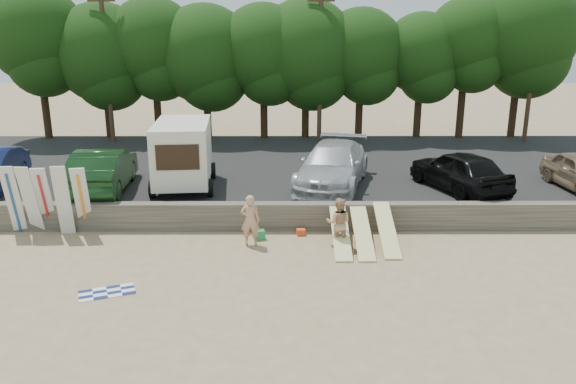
# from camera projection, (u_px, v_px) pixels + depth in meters

# --- Properties ---
(ground) EXTENTS (120.00, 120.00, 0.00)m
(ground) POSITION_uv_depth(u_px,v_px,m) (283.00, 262.00, 17.59)
(ground) COLOR tan
(ground) RESTS_ON ground
(seawall) EXTENTS (44.00, 0.50, 1.00)m
(seawall) POSITION_uv_depth(u_px,v_px,m) (284.00, 216.00, 20.33)
(seawall) COLOR #6B6356
(seawall) RESTS_ON ground
(parking_lot) EXTENTS (44.00, 14.50, 0.70)m
(parking_lot) POSITION_uv_depth(u_px,v_px,m) (284.00, 170.00, 27.57)
(parking_lot) COLOR #282828
(parking_lot) RESTS_ON ground
(treeline) EXTENTS (34.03, 6.46, 9.24)m
(treeline) POSITION_uv_depth(u_px,v_px,m) (278.00, 46.00, 32.70)
(treeline) COLOR #382616
(treeline) RESTS_ON parking_lot
(utility_poles) EXTENTS (25.80, 0.26, 9.00)m
(utility_poles) POSITION_uv_depth(u_px,v_px,m) (320.00, 58.00, 31.43)
(utility_poles) COLOR #473321
(utility_poles) RESTS_ON parking_lot
(box_trailer) EXTENTS (2.74, 4.45, 2.71)m
(box_trailer) POSITION_uv_depth(u_px,v_px,m) (183.00, 152.00, 22.86)
(box_trailer) COLOR silver
(box_trailer) RESTS_ON parking_lot
(car_1) EXTENTS (2.34, 5.51, 1.77)m
(car_1) POSITION_uv_depth(u_px,v_px,m) (103.00, 170.00, 22.54)
(car_1) COLOR #123314
(car_1) RESTS_ON parking_lot
(car_2) EXTENTS (3.91, 6.51, 1.77)m
(car_2) POSITION_uv_depth(u_px,v_px,m) (333.00, 165.00, 23.27)
(car_2) COLOR #AFB0B5
(car_2) RESTS_ON parking_lot
(car_3) EXTENTS (3.55, 5.26, 1.66)m
(car_3) POSITION_uv_depth(u_px,v_px,m) (459.00, 170.00, 22.66)
(car_3) COLOR black
(car_3) RESTS_ON parking_lot
(surfboard_upright_0) EXTENTS (0.52, 0.63, 2.55)m
(surfboard_upright_0) POSITION_uv_depth(u_px,v_px,m) (13.00, 200.00, 19.62)
(surfboard_upright_0) COLOR silver
(surfboard_upright_0) RESTS_ON ground
(surfboard_upright_1) EXTENTS (0.57, 0.73, 2.54)m
(surfboard_upright_1) POSITION_uv_depth(u_px,v_px,m) (30.00, 200.00, 19.63)
(surfboard_upright_1) COLOR silver
(surfboard_upright_1) RESTS_ON ground
(surfboard_upright_2) EXTENTS (0.59, 0.90, 2.49)m
(surfboard_upright_2) POSITION_uv_depth(u_px,v_px,m) (45.00, 200.00, 19.73)
(surfboard_upright_2) COLOR silver
(surfboard_upright_2) RESTS_ON ground
(surfboard_upright_3) EXTENTS (0.55, 0.56, 2.57)m
(surfboard_upright_3) POSITION_uv_depth(u_px,v_px,m) (63.00, 201.00, 19.52)
(surfboard_upright_3) COLOR silver
(surfboard_upright_3) RESTS_ON ground
(surfboard_upright_4) EXTENTS (0.63, 0.91, 2.50)m
(surfboard_upright_4) POSITION_uv_depth(u_px,v_px,m) (82.00, 200.00, 19.71)
(surfboard_upright_4) COLOR silver
(surfboard_upright_4) RESTS_ON ground
(surfboard_low_0) EXTENTS (0.56, 2.88, 0.98)m
(surfboard_low_0) POSITION_uv_depth(u_px,v_px,m) (340.00, 232.00, 18.77)
(surfboard_low_0) COLOR #E6E391
(surfboard_low_0) RESTS_ON ground
(surfboard_low_1) EXTENTS (0.56, 2.88, 0.97)m
(surfboard_low_1) POSITION_uv_depth(u_px,v_px,m) (362.00, 232.00, 18.78)
(surfboard_low_1) COLOR #E6E391
(surfboard_low_1) RESTS_ON ground
(surfboard_low_2) EXTENTS (0.56, 2.85, 1.07)m
(surfboard_low_2) POSITION_uv_depth(u_px,v_px,m) (387.00, 229.00, 18.93)
(surfboard_low_2) COLOR #E6E391
(surfboard_low_2) RESTS_ON ground
(beachgoer_a) EXTENTS (0.66, 0.45, 1.76)m
(beachgoer_a) POSITION_uv_depth(u_px,v_px,m) (250.00, 220.00, 18.74)
(beachgoer_a) COLOR tan
(beachgoer_a) RESTS_ON ground
(beachgoer_b) EXTENTS (0.91, 0.76, 1.71)m
(beachgoer_b) POSITION_uv_depth(u_px,v_px,m) (339.00, 223.00, 18.57)
(beachgoer_b) COLOR tan
(beachgoer_b) RESTS_ON ground
(cooler) EXTENTS (0.44, 0.38, 0.32)m
(cooler) POSITION_uv_depth(u_px,v_px,m) (259.00, 235.00, 19.46)
(cooler) COLOR green
(cooler) RESTS_ON ground
(gear_bag) EXTENTS (0.33, 0.28, 0.22)m
(gear_bag) POSITION_uv_depth(u_px,v_px,m) (301.00, 232.00, 19.87)
(gear_bag) COLOR #E54A1A
(gear_bag) RESTS_ON ground
(beach_towel) EXTENTS (1.94, 1.94, 0.00)m
(beach_towel) POSITION_uv_depth(u_px,v_px,m) (107.00, 292.00, 15.57)
(beach_towel) COLOR white
(beach_towel) RESTS_ON ground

